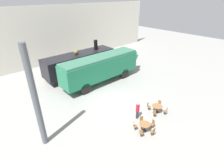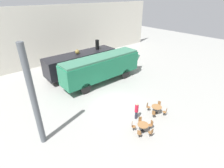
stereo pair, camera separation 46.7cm
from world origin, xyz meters
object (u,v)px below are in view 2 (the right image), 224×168
(cafe_table_near, at_px, (143,126))
(cafe_chair_0, at_px, (139,133))
(steam_locomotive, at_px, (82,62))
(streamlined_locomotive, at_px, (107,65))
(visitor_person, at_px, (136,110))
(cafe_table_mid, at_px, (157,108))

(cafe_table_near, height_order, cafe_chair_0, cafe_chair_0)
(steam_locomotive, bearing_deg, streamlined_locomotive, -70.42)
(cafe_table_near, bearing_deg, streamlined_locomotive, 68.09)
(steam_locomotive, relative_size, cafe_table_near, 11.01)
(cafe_chair_0, bearing_deg, streamlined_locomotive, 44.28)
(cafe_chair_0, xyz_separation_m, visitor_person, (1.69, 1.88, 0.43))
(cafe_table_mid, bearing_deg, visitor_person, 160.80)
(steam_locomotive, height_order, visitor_person, steam_locomotive)
(cafe_table_mid, distance_m, visitor_person, 2.25)
(steam_locomotive, bearing_deg, visitor_person, -97.58)
(streamlined_locomotive, xyz_separation_m, cafe_table_near, (-3.90, -9.70, -1.57))
(cafe_chair_0, bearing_deg, cafe_table_mid, -3.71)
(visitor_person, bearing_deg, cafe_chair_0, -131.94)
(cafe_chair_0, bearing_deg, cafe_table_near, 0.00)
(steam_locomotive, distance_m, visitor_person, 12.18)
(streamlined_locomotive, relative_size, cafe_chair_0, 14.71)
(visitor_person, bearing_deg, cafe_table_near, -119.64)
(cafe_table_mid, height_order, cafe_chair_0, cafe_chair_0)
(streamlined_locomotive, relative_size, visitor_person, 7.45)
(cafe_table_mid, bearing_deg, cafe_table_near, -164.13)
(steam_locomotive, height_order, cafe_table_near, steam_locomotive)
(cafe_table_near, height_order, visitor_person, visitor_person)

